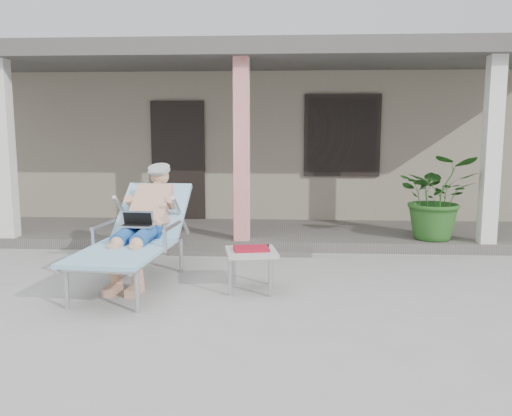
{
  "coord_description": "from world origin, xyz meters",
  "views": [
    {
      "loc": [
        0.68,
        -5.62,
        1.76
      ],
      "look_at": [
        0.3,
        0.6,
        0.85
      ],
      "focal_mm": 38.0,
      "sensor_mm": 36.0,
      "label": 1
    }
  ],
  "objects": [
    {
      "name": "ground",
      "position": [
        0.0,
        0.0,
        0.0
      ],
      "size": [
        60.0,
        60.0,
        0.0
      ],
      "primitive_type": "plane",
      "color": "#9E9E99",
      "rests_on": "ground"
    },
    {
      "name": "lounger",
      "position": [
        -1.04,
        0.46,
        0.88
      ],
      "size": [
        0.99,
        2.24,
        1.43
      ],
      "rotation": [
        0.0,
        0.0,
        -0.08
      ],
      "color": "#B7B7BC",
      "rests_on": "ground"
    },
    {
      "name": "porch_deck",
      "position": [
        0.0,
        3.0,
        0.07
      ],
      "size": [
        10.0,
        2.0,
        0.15
      ],
      "primitive_type": "cube",
      "color": "#605B56",
      "rests_on": "ground"
    },
    {
      "name": "side_table",
      "position": [
        0.28,
        0.14,
        0.41
      ],
      "size": [
        0.63,
        0.63,
        0.48
      ],
      "rotation": [
        0.0,
        0.0,
        0.18
      ],
      "color": "#B1B1AC",
      "rests_on": "ground"
    },
    {
      "name": "potted_palm",
      "position": [
        2.85,
        2.39,
        0.77
      ],
      "size": [
        1.23,
        1.1,
        1.25
      ],
      "primitive_type": "imported",
      "rotation": [
        0.0,
        0.0,
        -0.12
      ],
      "color": "#26591E",
      "rests_on": "porch_deck"
    },
    {
      "name": "house",
      "position": [
        0.0,
        6.5,
        1.67
      ],
      "size": [
        10.4,
        5.4,
        3.3
      ],
      "color": "gray",
      "rests_on": "ground"
    },
    {
      "name": "porch_step",
      "position": [
        0.0,
        1.85,
        0.04
      ],
      "size": [
        2.0,
        0.3,
        0.07
      ],
      "primitive_type": "cube",
      "color": "#605B56",
      "rests_on": "ground"
    },
    {
      "name": "porch_overhang",
      "position": [
        0.0,
        2.95,
        2.79
      ],
      "size": [
        10.0,
        2.3,
        2.85
      ],
      "color": "silver",
      "rests_on": "porch_deck"
    }
  ]
}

